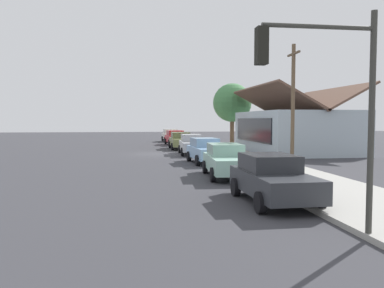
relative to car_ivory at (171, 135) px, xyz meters
The scene contains 14 objects.
ground_plane 18.24m from the car_ivory, ahead, with size 120.00×120.00×0.00m, color #38383D.
sidewalk_curb 18.23m from the car_ivory, ahead, with size 60.00×4.20×0.16m, color #A3A099.
car_ivory is the anchor object (origin of this frame).
car_cherry 6.29m from the car_ivory, ahead, with size 4.73×2.28×1.59m.
car_olive 12.75m from the car_ivory, ahead, with size 4.80×2.13×1.59m.
car_silver 18.67m from the car_ivory, ahead, with size 4.84×2.09×1.59m.
car_skyblue 25.16m from the car_ivory, ahead, with size 4.46×2.13×1.59m.
car_seafoam 31.39m from the car_ivory, ahead, with size 4.84×2.17×1.59m.
car_charcoal 37.47m from the car_ivory, ahead, with size 4.47×2.09×1.59m.
storefront_building 19.71m from the car_ivory, 27.70° to the left, with size 12.52×7.71×5.59m.
shade_tree 11.41m from the car_ivory, 31.96° to the left, with size 4.06×4.06×6.61m.
traffic_light_main 41.87m from the car_ivory, ahead, with size 0.37×2.79×5.20m.
utility_pole_wooden 26.91m from the car_ivory, 11.58° to the left, with size 1.80×0.24×7.50m.
fire_hydrant_red 5.22m from the car_ivory, 15.20° to the left, with size 0.22×0.22×0.71m.
Camera 1 is at (32.11, -1.72, 2.76)m, focal length 37.13 mm.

